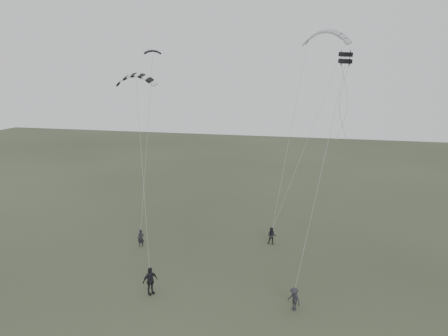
% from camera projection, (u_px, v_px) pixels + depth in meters
% --- Properties ---
extents(ground, '(140.00, 140.00, 0.00)m').
position_uv_depth(ground, '(188.00, 283.00, 30.56)').
color(ground, '#323A27').
rests_on(ground, ground).
extents(flyer_left, '(0.59, 0.44, 1.47)m').
position_uv_depth(flyer_left, '(141.00, 238.00, 36.76)').
color(flyer_left, black).
rests_on(flyer_left, ground).
extents(flyer_right, '(0.75, 0.59, 1.51)m').
position_uv_depth(flyer_right, '(272.00, 236.00, 37.21)').
color(flyer_right, black).
rests_on(flyer_right, ground).
extents(flyer_center, '(1.02, 1.17, 1.89)m').
position_uv_depth(flyer_center, '(150.00, 281.00, 28.89)').
color(flyer_center, black).
rests_on(flyer_center, ground).
extents(flyer_far, '(1.09, 1.04, 1.48)m').
position_uv_depth(flyer_far, '(294.00, 299.00, 27.02)').
color(flyer_far, '#26252A').
rests_on(flyer_far, ground).
extents(kite_dark_small, '(1.65, 1.23, 0.61)m').
position_uv_depth(kite_dark_small, '(153.00, 51.00, 39.92)').
color(kite_dark_small, black).
rests_on(kite_dark_small, flyer_left).
extents(kite_pale_large, '(4.32, 2.34, 1.87)m').
position_uv_depth(kite_pale_large, '(327.00, 31.00, 36.72)').
color(kite_pale_large, '#A2A5A7').
rests_on(kite_pale_large, flyer_right).
extents(kite_striped, '(3.16, 1.31, 1.38)m').
position_uv_depth(kite_striped, '(136.00, 75.00, 32.98)').
color(kite_striped, black).
rests_on(kite_striped, flyer_center).
extents(kite_box, '(0.95, 0.97, 0.78)m').
position_uv_depth(kite_box, '(345.00, 58.00, 28.94)').
color(kite_box, black).
rests_on(kite_box, flyer_far).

